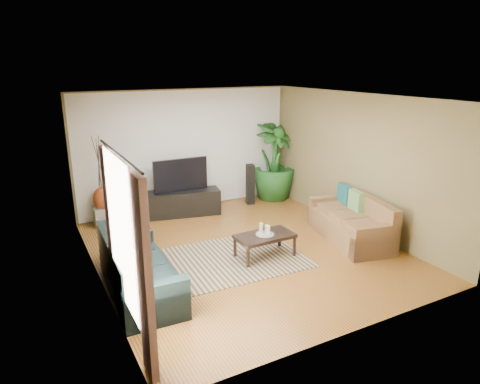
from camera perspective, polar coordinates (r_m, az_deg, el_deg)
floor at (r=7.75m, az=0.70°, el=-7.84°), size 5.50×5.50×0.00m
ceiling at (r=7.06m, az=0.78°, el=12.50°), size 5.50×5.50×0.00m
wall_back at (r=9.73m, az=-7.09°, el=5.55°), size 5.00×0.00×5.00m
wall_front at (r=5.17m, az=15.59°, el=-5.21°), size 5.00×0.00×5.00m
wall_left at (r=6.51m, az=-18.95°, el=-0.92°), size 0.00×5.50×5.50m
wall_right at (r=8.73m, az=15.32°, el=3.78°), size 0.00×5.50×5.50m
backwall_panel at (r=9.72m, az=-7.07°, el=5.54°), size 4.90×0.00×4.90m
window_pane at (r=5.01m, az=-15.67°, el=-5.32°), size 0.00×1.80×1.80m
curtain_near at (r=4.46m, az=-12.58°, el=-11.50°), size 0.08×0.35×2.20m
curtain_far at (r=5.80m, az=-16.65°, el=-4.99°), size 0.08×0.35×2.20m
curtain_rod at (r=4.76m, az=-15.93°, el=4.86°), size 0.03×1.90×0.03m
sofa_left at (r=6.42m, az=-13.24°, el=-9.60°), size 0.92×2.02×0.85m
sofa_right at (r=8.34m, az=14.45°, el=-3.41°), size 1.26×2.06×0.85m
area_rug at (r=7.42m, az=-1.57°, el=-8.96°), size 2.60×1.90×0.01m
coffee_table at (r=7.46m, az=3.31°, el=-7.14°), size 1.01×0.57×0.41m
candle_tray at (r=7.38m, az=3.34°, el=-5.64°), size 0.31×0.31×0.01m
candle_tall at (r=7.33m, az=2.83°, el=-4.88°), size 0.06×0.06×0.20m
candle_mid at (r=7.34m, az=3.78°, el=-5.08°), size 0.06×0.06×0.15m
candle_short at (r=7.44m, az=3.57°, el=-4.89°), size 0.06×0.06×0.13m
tv_stand at (r=9.50m, az=-7.73°, el=-1.46°), size 1.72×0.83×0.55m
television at (r=9.34m, az=-7.92°, el=2.27°), size 1.21×0.07×0.72m
speaker_left at (r=9.29m, az=-15.20°, el=-1.07°), size 0.21×0.22×0.94m
speaker_right at (r=10.11m, az=1.37°, el=1.04°), size 0.21×0.22×0.96m
potted_plant at (r=10.47m, az=4.54°, el=4.17°), size 1.28×1.28×1.89m
plant_pot at (r=10.68m, az=4.44°, el=-0.07°), size 0.35×0.35×0.27m
pedestal at (r=9.30m, az=-17.69°, el=-3.07°), size 0.39×0.39×0.39m
vase at (r=9.18m, az=-17.89°, el=-0.89°), size 0.36×0.36×0.50m
side_table at (r=7.48m, az=-15.47°, el=-7.21°), size 0.56×0.56×0.53m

